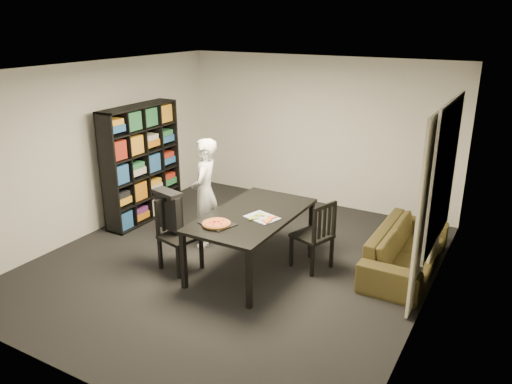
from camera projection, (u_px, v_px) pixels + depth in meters
The scene contains 16 objects.
room at pixel (235, 172), 6.48m from camera, with size 5.01×5.51×2.61m.
window_pane at pixel (444, 173), 5.75m from camera, with size 0.02×1.40×1.60m, color black.
window_frame at pixel (444, 173), 5.76m from camera, with size 0.03×1.52×1.72m, color white.
curtain_left at pixel (424, 215), 5.48m from camera, with size 0.03×0.70×2.25m, color beige.
curtain_right at pixel (441, 188), 6.34m from camera, with size 0.03×0.70×2.25m, color beige.
bookshelf at pixel (142, 164), 8.09m from camera, with size 0.35×1.50×1.90m, color black.
dining_table at pixel (252, 219), 6.53m from camera, with size 1.04×1.87×0.78m.
chair_left at pixel (175, 228), 6.61m from camera, with size 0.54×0.54×0.98m.
chair_right at pixel (318, 232), 6.53m from camera, with size 0.56×0.56×0.96m.
draped_jacket at pixel (168, 208), 6.61m from camera, with size 0.46×0.28×0.54m.
person at pixel (205, 193), 7.20m from camera, with size 0.58×0.38×1.60m, color white.
baking_tray at pixel (218, 224), 6.17m from camera, with size 0.40×0.32×0.01m, color black.
pepperoni_pizza at pixel (216, 224), 6.13m from camera, with size 0.35×0.35×0.03m.
kitchen_towel at pixel (262, 217), 6.37m from camera, with size 0.40×0.30×0.01m, color silver.
pizza_slices at pixel (262, 218), 6.33m from camera, with size 0.37×0.31×0.01m, color gold, non-canonical shape.
sofa at pixel (406, 249), 6.65m from camera, with size 1.94×0.76×0.57m, color #3A3317.
Camera 1 is at (3.30, -5.26, 3.21)m, focal length 35.00 mm.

